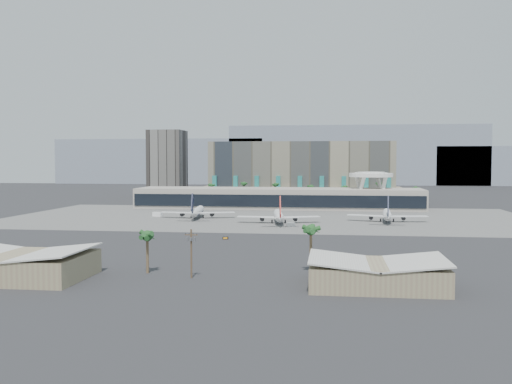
# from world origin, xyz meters

# --- Properties ---
(ground) EXTENTS (900.00, 900.00, 0.00)m
(ground) POSITION_xyz_m (0.00, 0.00, 0.00)
(ground) COLOR #232326
(ground) RESTS_ON ground
(apron_pad) EXTENTS (260.00, 130.00, 0.06)m
(apron_pad) POSITION_xyz_m (0.00, 55.00, 0.03)
(apron_pad) COLOR #5B5B59
(apron_pad) RESTS_ON ground
(mountain_ridge) EXTENTS (680.00, 60.00, 70.00)m
(mountain_ridge) POSITION_xyz_m (27.88, 470.00, 29.89)
(mountain_ridge) COLOR gray
(mountain_ridge) RESTS_ON ground
(hotel) EXTENTS (140.00, 30.00, 42.00)m
(hotel) POSITION_xyz_m (10.00, 174.41, 16.81)
(hotel) COLOR gray
(hotel) RESTS_ON ground
(office_tower) EXTENTS (30.00, 30.00, 52.00)m
(office_tower) POSITION_xyz_m (-95.00, 200.00, 22.94)
(office_tower) COLOR black
(office_tower) RESTS_ON ground
(terminal) EXTENTS (170.00, 32.50, 14.50)m
(terminal) POSITION_xyz_m (0.00, 109.84, 6.52)
(terminal) COLOR #B2AB9D
(terminal) RESTS_ON ground
(saucer_structure) EXTENTS (26.00, 26.00, 21.89)m
(saucer_structure) POSITION_xyz_m (55.00, 116.00, 18.45)
(saucer_structure) COLOR white
(saucer_structure) RESTS_ON ground
(palm_row) EXTENTS (157.80, 2.80, 13.10)m
(palm_row) POSITION_xyz_m (7.00, 145.00, 10.50)
(palm_row) COLOR brown
(palm_row) RESTS_ON ground
(hangar_left) EXTENTS (36.65, 22.60, 7.55)m
(hangar_left) POSITION_xyz_m (-45.00, -102.00, 3.20)
(hangar_left) COLOR #8D7A5E
(hangar_left) RESTS_ON ground
(hangar_right) EXTENTS (30.55, 20.60, 6.89)m
(hangar_right) POSITION_xyz_m (42.00, -100.00, 2.95)
(hangar_right) COLOR #8D7A5E
(hangar_right) RESTS_ON ground
(utility_pole) EXTENTS (3.20, 0.85, 12.00)m
(utility_pole) POSITION_xyz_m (-2.00, -96.09, 7.14)
(utility_pole) COLOR #4C3826
(utility_pole) RESTS_ON ground
(airliner_left) EXTENTS (37.43, 38.71, 13.37)m
(airliner_left) POSITION_xyz_m (-34.50, 45.25, 3.37)
(airliner_left) COLOR white
(airliner_left) RESTS_ON ground
(airliner_centre) EXTENTS (38.00, 39.34, 13.61)m
(airliner_centre) POSITION_xyz_m (7.82, 28.35, 3.43)
(airliner_centre) COLOR white
(airliner_centre) RESTS_ON ground
(airliner_right) EXTENTS (37.27, 38.46, 13.27)m
(airliner_right) POSITION_xyz_m (57.55, 40.48, 3.35)
(airliner_right) COLOR white
(airliner_right) RESTS_ON ground
(service_vehicle_a) EXTENTS (5.15, 3.26, 2.33)m
(service_vehicle_a) POSITION_xyz_m (-56.40, 50.54, 1.17)
(service_vehicle_a) COLOR white
(service_vehicle_a) RESTS_ON ground
(service_vehicle_b) EXTENTS (3.92, 3.13, 1.76)m
(service_vehicle_b) POSITION_xyz_m (14.24, 15.95, 0.88)
(service_vehicle_b) COLOR white
(service_vehicle_b) RESTS_ON ground
(taxiway_sign) EXTENTS (2.08, 0.96, 0.95)m
(taxiway_sign) POSITION_xyz_m (-6.42, -27.73, 0.47)
(taxiway_sign) COLOR black
(taxiway_sign) RESTS_ON ground
(near_palm_a) EXTENTS (6.00, 6.00, 10.98)m
(near_palm_a) POSITION_xyz_m (-14.55, -91.51, 8.16)
(near_palm_a) COLOR brown
(near_palm_a) RESTS_ON ground
(near_palm_b) EXTENTS (6.00, 6.00, 12.51)m
(near_palm_b) POSITION_xyz_m (26.59, -86.23, 9.66)
(near_palm_b) COLOR brown
(near_palm_b) RESTS_ON ground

